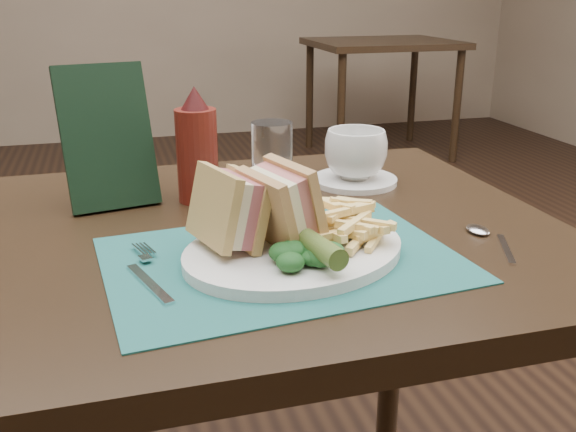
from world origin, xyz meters
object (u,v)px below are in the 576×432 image
(table_bg_right, at_px, (380,99))
(sandwich_half_b, at_px, (268,207))
(plate, at_px, (294,251))
(saucer, at_px, (355,180))
(check_presenter, at_px, (107,137))
(ketchup_bottle, at_px, (197,145))
(sandwich_half_a, at_px, (214,211))
(placemat, at_px, (282,259))
(drinking_glass, at_px, (272,162))
(coffee_cup, at_px, (356,154))

(table_bg_right, height_order, sandwich_half_b, sandwich_half_b)
(plate, relative_size, saucer, 2.00)
(check_presenter, bearing_deg, sandwich_half_b, -67.43)
(saucer, xyz_separation_m, ketchup_bottle, (-0.28, -0.02, 0.09))
(sandwich_half_a, relative_size, sandwich_half_b, 0.97)
(plate, height_order, check_presenter, check_presenter)
(table_bg_right, bearing_deg, placemat, -115.69)
(sandwich_half_b, bearing_deg, drinking_glass, 57.44)
(sandwich_half_a, xyz_separation_m, drinking_glass, (0.13, 0.22, -0.00))
(placemat, height_order, saucer, saucer)
(drinking_glass, bearing_deg, ketchup_bottle, 162.48)
(sandwich_half_b, xyz_separation_m, coffee_cup, (0.23, 0.28, -0.02))
(coffee_cup, xyz_separation_m, drinking_glass, (-0.17, -0.06, 0.01))
(placemat, xyz_separation_m, plate, (0.02, 0.00, 0.01))
(sandwich_half_a, bearing_deg, placemat, -30.20)
(plate, height_order, saucer, plate)
(sandwich_half_a, relative_size, ketchup_bottle, 0.55)
(sandwich_half_b, bearing_deg, check_presenter, 106.78)
(sandwich_half_b, relative_size, saucer, 0.71)
(sandwich_half_a, height_order, ketchup_bottle, ketchup_bottle)
(ketchup_bottle, bearing_deg, check_presenter, 171.85)
(sandwich_half_b, height_order, saucer, sandwich_half_b)
(sandwich_half_a, xyz_separation_m, saucer, (0.30, 0.28, -0.06))
(table_bg_right, xyz_separation_m, drinking_glass, (-1.49, -2.96, 0.44))
(table_bg_right, xyz_separation_m, sandwich_half_a, (-1.62, -3.18, 0.44))
(saucer, xyz_separation_m, coffee_cup, (-0.00, 0.00, 0.05))
(placemat, bearing_deg, plate, 12.38)
(table_bg_right, height_order, saucer, saucer)
(placemat, relative_size, coffee_cup, 4.03)
(placemat, relative_size, sandwich_half_b, 4.17)
(placemat, bearing_deg, ketchup_bottle, 103.83)
(sandwich_half_a, height_order, drinking_glass, drinking_glass)
(sandwich_half_b, bearing_deg, coffee_cup, 34.01)
(plate, bearing_deg, drinking_glass, 62.51)
(table_bg_right, bearing_deg, check_presenter, -120.93)
(plate, bearing_deg, table_bg_right, 44.46)
(ketchup_bottle, xyz_separation_m, check_presenter, (-0.14, 0.02, 0.02))
(ketchup_bottle, bearing_deg, sandwich_half_a, -93.51)
(saucer, distance_m, drinking_glass, 0.19)
(placemat, height_order, plate, plate)
(placemat, distance_m, drinking_glass, 0.25)
(saucer, xyz_separation_m, drinking_glass, (-0.17, -0.06, 0.06))
(coffee_cup, distance_m, check_presenter, 0.42)
(sandwich_half_b, height_order, coffee_cup, sandwich_half_b)
(placemat, bearing_deg, sandwich_half_b, 143.17)
(sandwich_half_a, bearing_deg, drinking_glass, 41.56)
(saucer, xyz_separation_m, check_presenter, (-0.42, -0.00, 0.10))
(sandwich_half_b, xyz_separation_m, check_presenter, (-0.19, 0.28, 0.04))
(sandwich_half_b, xyz_separation_m, ketchup_bottle, (-0.05, 0.26, 0.02))
(plate, height_order, ketchup_bottle, ketchup_bottle)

